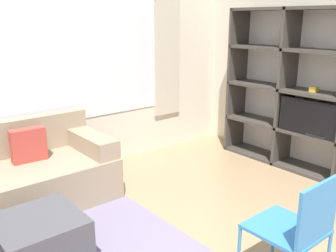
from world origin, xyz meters
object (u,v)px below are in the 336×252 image
object	(u,v)px
shelving_unit	(319,95)
ottoman	(39,242)
folding_chair	(298,225)
couch_main	(7,181)

from	to	relation	value
shelving_unit	ottoman	world-z (taller)	shelving_unit
ottoman	folding_chair	distance (m)	1.88
shelving_unit	ottoman	bearing A→B (deg)	174.20
ottoman	folding_chair	size ratio (longest dim) A/B	0.72
couch_main	folding_chair	distance (m)	2.70
ottoman	folding_chair	bearing A→B (deg)	-48.90
shelving_unit	ottoman	size ratio (longest dim) A/B	3.91
ottoman	shelving_unit	bearing A→B (deg)	-5.80
couch_main	folding_chair	world-z (taller)	folding_chair
shelving_unit	couch_main	distance (m)	3.55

